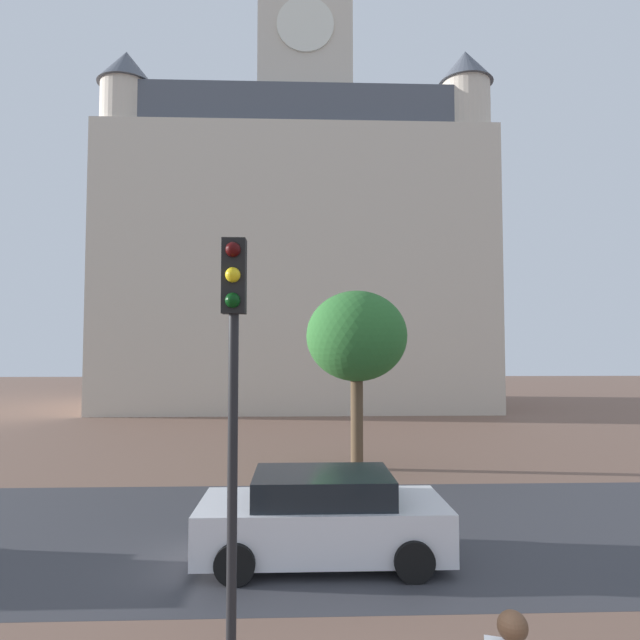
% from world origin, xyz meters
% --- Properties ---
extents(ground_plane, '(120.00, 120.00, 0.00)m').
position_xyz_m(ground_plane, '(0.00, 10.00, 0.00)').
color(ground_plane, brown).
extents(street_asphalt_strip, '(120.00, 7.11, 0.00)m').
position_xyz_m(street_asphalt_strip, '(0.00, 8.17, 0.00)').
color(street_asphalt_strip, '#38383D').
rests_on(street_asphalt_strip, ground_plane).
extents(landmark_building, '(23.17, 12.64, 32.32)m').
position_xyz_m(landmark_building, '(-0.20, 32.61, 10.41)').
color(landmark_building, beige).
rests_on(landmark_building, ground_plane).
extents(car_white, '(4.22, 2.10, 1.49)m').
position_xyz_m(car_white, '(0.30, 6.60, 0.72)').
color(car_white, silver).
rests_on(car_white, ground_plane).
extents(traffic_light_pole, '(0.28, 0.34, 4.95)m').
position_xyz_m(traffic_light_pole, '(-0.88, 3.54, 3.44)').
color(traffic_light_pole, black).
rests_on(traffic_light_pole, ground_plane).
extents(tree_curb_far, '(3.09, 3.09, 5.43)m').
position_xyz_m(tree_curb_far, '(1.64, 13.63, 4.00)').
color(tree_curb_far, brown).
rests_on(tree_curb_far, ground_plane).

